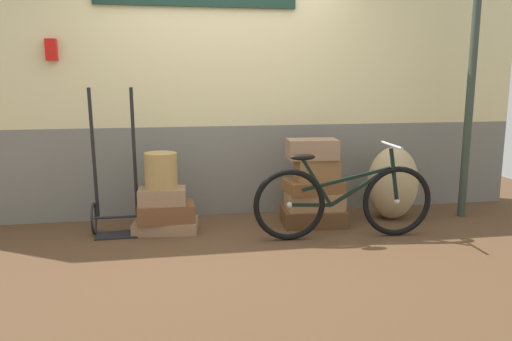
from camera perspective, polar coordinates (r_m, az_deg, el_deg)
ground at (r=4.66m, az=-2.19°, el=-7.75°), size 8.43×5.20×0.06m
station_building at (r=5.27m, az=-3.53°, el=8.89°), size 6.43×0.74×2.55m
suitcase_0 at (r=4.83m, az=-10.14°, el=-6.17°), size 0.63×0.42×0.11m
suitcase_1 at (r=4.78m, az=-10.14°, el=-4.64°), size 0.53×0.35×0.16m
suitcase_2 at (r=4.72m, az=-10.56°, el=-2.88°), size 0.44×0.28×0.15m
suitcase_3 at (r=5.02m, az=6.44°, el=-5.14°), size 0.64×0.48×0.16m
suitcase_4 at (r=4.98m, az=6.60°, el=-3.34°), size 0.56×0.37×0.17m
suitcase_5 at (r=4.95m, az=6.49°, el=-1.75°), size 0.57×0.40×0.12m
suitcase_6 at (r=4.93m, az=6.88°, el=0.14°), size 0.41×0.25×0.21m
suitcase_7 at (r=4.88m, az=6.35°, el=2.43°), size 0.50×0.32×0.19m
wicker_basket at (r=4.69m, az=-10.69°, el=0.01°), size 0.30×0.30×0.33m
luggage_trolley at (r=4.82m, az=-15.51°, el=-3.35°), size 0.44×0.37×1.34m
burlap_sack at (r=5.30m, az=15.19°, el=-1.38°), size 0.52×0.44×0.74m
bicycle at (r=4.57m, az=9.84°, el=-3.38°), size 1.64×0.46×0.85m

